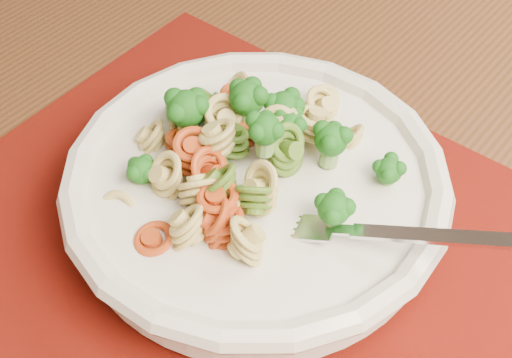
% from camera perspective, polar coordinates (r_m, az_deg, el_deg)
% --- Properties ---
extents(dining_table, '(1.64, 1.24, 0.75)m').
position_cam_1_polar(dining_table, '(0.64, 7.05, -4.91)').
color(dining_table, '#522B17').
rests_on(dining_table, ground).
extents(placemat, '(0.52, 0.44, 0.00)m').
position_cam_1_polar(placemat, '(0.51, 0.09, -5.18)').
color(placemat, '#5A1203').
rests_on(placemat, dining_table).
extents(pasta_bowl, '(0.28, 0.28, 0.05)m').
position_cam_1_polar(pasta_bowl, '(0.51, 0.00, -0.69)').
color(pasta_bowl, beige).
rests_on(pasta_bowl, placemat).
extents(pasta_broccoli_heap, '(0.23, 0.23, 0.06)m').
position_cam_1_polar(pasta_broccoli_heap, '(0.49, 0.00, 0.47)').
color(pasta_broccoli_heap, tan).
rests_on(pasta_broccoli_heap, pasta_bowl).
extents(fork, '(0.18, 0.04, 0.08)m').
position_cam_1_polar(fork, '(0.47, 4.84, -3.96)').
color(fork, silver).
rests_on(fork, pasta_bowl).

